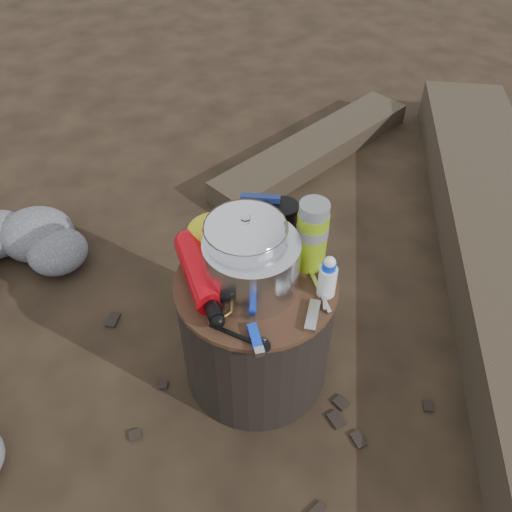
{
  "coord_description": "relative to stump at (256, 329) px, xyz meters",
  "views": [
    {
      "loc": [
        -0.09,
        -0.92,
        1.38
      ],
      "look_at": [
        0.0,
        0.0,
        0.48
      ],
      "focal_mm": 37.35,
      "sensor_mm": 36.0,
      "label": 1
    }
  ],
  "objects": [
    {
      "name": "stuff_sack",
      "position": [
        -0.1,
        0.15,
        0.24
      ],
      "size": [
        0.14,
        0.12,
        0.1
      ],
      "primitive_type": "ellipsoid",
      "color": "yellow",
      "rests_on": "stump"
    },
    {
      "name": "lighter",
      "position": [
        -0.02,
        -0.18,
        0.2
      ],
      "size": [
        0.03,
        0.09,
        0.02
      ],
      "primitive_type": "cube",
      "rotation": [
        0.0,
        0.0,
        0.13
      ],
      "color": "blue",
      "rests_on": "stump"
    },
    {
      "name": "foil_windscreen",
      "position": [
        -0.01,
        -0.01,
        0.27
      ],
      "size": [
        0.24,
        0.24,
        0.14
      ],
      "primitive_type": "cylinder",
      "color": "silver",
      "rests_on": "stump"
    },
    {
      "name": "pot_grabber",
      "position": [
        0.16,
        -0.05,
        0.2
      ],
      "size": [
        0.04,
        0.14,
        0.01
      ],
      "primitive_type": null,
      "rotation": [
        0.0,
        0.0,
        -0.0
      ],
      "color": "silver",
      "rests_on": "stump"
    },
    {
      "name": "travel_mug",
      "position": [
        0.09,
        0.16,
        0.25
      ],
      "size": [
        0.08,
        0.08,
        0.12
      ],
      "primitive_type": "cylinder",
      "color": "black",
      "rests_on": "stump"
    },
    {
      "name": "squeeze_bottle",
      "position": [
        0.17,
        -0.05,
        0.25
      ],
      "size": [
        0.05,
        0.05,
        0.11
      ],
      "primitive_type": "cylinder",
      "color": "white",
      "rests_on": "stump"
    },
    {
      "name": "spork",
      "position": [
        -0.07,
        -0.17,
        0.2
      ],
      "size": [
        0.15,
        0.11,
        0.01
      ],
      "primitive_type": null,
      "rotation": [
        0.0,
        0.0,
        1.0
      ],
      "color": "black",
      "rests_on": "stump"
    },
    {
      "name": "food_pouch",
      "position": [
        0.03,
        0.18,
        0.26
      ],
      "size": [
        0.11,
        0.04,
        0.13
      ],
      "primitive_type": "cube",
      "rotation": [
        0.0,
        0.0,
        -0.19
      ],
      "color": "navy",
      "rests_on": "stump"
    },
    {
      "name": "log_small",
      "position": [
        0.38,
        1.11,
        -0.15
      ],
      "size": [
        1.0,
        0.85,
        0.09
      ],
      "primitive_type": "cube",
      "rotation": [
        0.0,
        0.0,
        -0.9
      ],
      "color": "#3E3326",
      "rests_on": "ground"
    },
    {
      "name": "log_main",
      "position": [
        0.91,
        0.35,
        -0.1
      ],
      "size": [
        0.85,
        2.18,
        0.18
      ],
      "primitive_type": "cube",
      "rotation": [
        0.0,
        0.0,
        -0.23
      ],
      "color": "#3E3326",
      "rests_on": "ground"
    },
    {
      "name": "thermos",
      "position": [
        0.15,
        0.05,
        0.29
      ],
      "size": [
        0.08,
        0.08,
        0.2
      ],
      "primitive_type": "cylinder",
      "color": "#86AD16",
      "rests_on": "stump"
    },
    {
      "name": "stump",
      "position": [
        0.0,
        0.0,
        0.0
      ],
      "size": [
        0.42,
        0.42,
        0.39
      ],
      "primitive_type": "cylinder",
      "color": "black",
      "rests_on": "ground"
    },
    {
      "name": "fuel_bottle",
      "position": [
        -0.14,
        0.01,
        0.23
      ],
      "size": [
        0.14,
        0.31,
        0.07
      ],
      "primitive_type": null,
      "rotation": [
        0.0,
        0.0,
        0.24
      ],
      "color": "red",
      "rests_on": "stump"
    },
    {
      "name": "ground",
      "position": [
        0.0,
        0.0,
        -0.19
      ],
      "size": [
        60.0,
        60.0,
        0.0
      ],
      "primitive_type": "plane",
      "color": "#2E2318",
      "rests_on": "ground"
    },
    {
      "name": "camping_pot",
      "position": [
        -0.02,
        0.02,
        0.29
      ],
      "size": [
        0.2,
        0.2,
        0.2
      ],
      "primitive_type": "cylinder",
      "color": "white",
      "rests_on": "stump"
    },
    {
      "name": "multitool",
      "position": [
        0.12,
        -0.13,
        0.2
      ],
      "size": [
        0.06,
        0.1,
        0.01
      ],
      "primitive_type": "cube",
      "rotation": [
        0.0,
        0.0,
        -0.33
      ],
      "color": "silver",
      "rests_on": "stump"
    }
  ]
}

